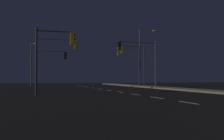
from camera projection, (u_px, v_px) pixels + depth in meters
The scene contains 12 objects.
ground_plane at pixel (133, 94), 23.56m from camera, with size 112.00×112.00×0.00m, color black.
sidewalk_right at pixel (222, 92), 25.71m from camera, with size 2.54×77.00×0.14m, color #9E937F.
lane_markings_center at pixel (120, 92), 26.93m from camera, with size 0.14×50.00×0.01m.
lane_edge_line at pixel (178, 91), 30.12m from camera, with size 0.14×53.00×0.01m.
traffic_light_mid_right at pixel (134, 57), 40.68m from camera, with size 3.52×0.35×5.69m.
traffic_light_overhead_east at pixel (55, 52), 31.03m from camera, with size 4.37×0.40×5.56m.
traffic_light_mid_left at pixel (139, 54), 36.08m from camera, with size 5.16×0.87×5.71m.
traffic_light_near_left at pixel (54, 48), 22.33m from camera, with size 2.97×0.35×5.03m.
traffic_light_far_right at pixel (130, 59), 42.82m from camera, with size 3.49×0.35×5.58m.
traffic_light_far_center at pixel (51, 61), 38.00m from camera, with size 3.89×0.48×4.96m.
street_lamp_corner at pixel (142, 52), 44.60m from camera, with size 2.29×1.17×8.39m.
street_lamp_far_end at pixel (32, 60), 45.53m from camera, with size 0.96×1.98×6.61m.
Camera 1 is at (-7.92, -4.80, 1.28)m, focal length 48.00 mm.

